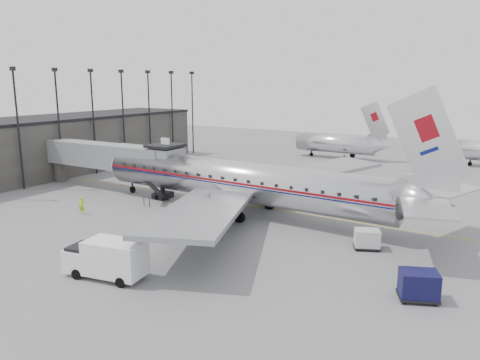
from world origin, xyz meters
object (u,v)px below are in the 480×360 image
Objects in this scene: baggage_cart_navy at (419,285)px; baggage_cart_white at (367,239)px; ramp_worker at (82,206)px; airliner at (244,182)px; service_van at (106,258)px.

baggage_cart_navy is 9.19m from baggage_cart_white.
baggage_cart_navy is 1.61× the size of ramp_worker.
airliner reaches higher than service_van.
baggage_cart_white is at bearing 37.38° from service_van.
airliner reaches higher than ramp_worker.
service_van is 2.41× the size of baggage_cart_white.
ramp_worker is at bearing 153.18° from baggage_cart_navy.
service_van is 20.59m from baggage_cart_white.
ramp_worker is at bearing 166.66° from baggage_cart_white.
airliner is at bearing 127.01° from baggage_cart_navy.
baggage_cart_navy is 33.73m from ramp_worker.
airliner is at bearing 141.01° from baggage_cart_white.
service_van is at bearing -87.13° from airliner.
airliner is 16.96m from ramp_worker.
airliner is 14.78m from baggage_cart_white.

